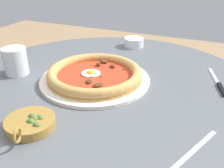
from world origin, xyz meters
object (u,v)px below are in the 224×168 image
object	(u,v)px
dining_table	(108,130)
olive_pan	(31,123)
ramekin_capers	(134,42)
steak_knife	(219,85)
water_glass	(16,63)
fork_utensil	(194,150)
pizza_on_plate	(94,76)

from	to	relation	value
dining_table	olive_pan	xyz separation A→B (m)	(-0.07, -0.26, 0.18)
ramekin_capers	olive_pan	distance (m)	0.62
steak_knife	olive_pan	size ratio (longest dim) A/B	1.39
dining_table	water_glass	xyz separation A→B (m)	(-0.29, -0.05, 0.21)
water_glass	olive_pan	size ratio (longest dim) A/B	0.64
dining_table	steak_knife	bearing A→B (deg)	20.02
water_glass	fork_utensil	bearing A→B (deg)	-14.41
steak_knife	fork_utensil	bearing A→B (deg)	-95.75
fork_utensil	water_glass	bearing A→B (deg)	165.59
fork_utensil	olive_pan	bearing A→B (deg)	-169.12
olive_pan	dining_table	bearing A→B (deg)	76.06
dining_table	olive_pan	world-z (taller)	olive_pan
olive_pan	fork_utensil	bearing A→B (deg)	10.88
pizza_on_plate	fork_utensil	xyz separation A→B (m)	(0.32, -0.20, -0.02)
steak_knife	ramekin_capers	world-z (taller)	ramekin_capers
dining_table	ramekin_capers	distance (m)	0.40
fork_utensil	dining_table	bearing A→B (deg)	144.22
olive_pan	fork_utensil	distance (m)	0.35
pizza_on_plate	fork_utensil	size ratio (longest dim) A/B	2.10
olive_pan	pizza_on_plate	bearing A→B (deg)	84.57
steak_knife	fork_utensil	world-z (taller)	steak_knife
water_glass	olive_pan	xyz separation A→B (m)	(0.23, -0.21, -0.03)
dining_table	water_glass	world-z (taller)	water_glass
dining_table	fork_utensil	size ratio (longest dim) A/B	5.93
dining_table	steak_knife	world-z (taller)	steak_knife
water_glass	ramekin_capers	size ratio (longest dim) A/B	1.08
water_glass	olive_pan	bearing A→B (deg)	-42.97
steak_knife	fork_utensil	distance (m)	0.31
steak_knife	ramekin_capers	distance (m)	0.42
dining_table	pizza_on_plate	bearing A→B (deg)	-175.81
dining_table	ramekin_capers	bearing A→B (deg)	96.03
water_glass	fork_utensil	size ratio (longest dim) A/B	0.55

